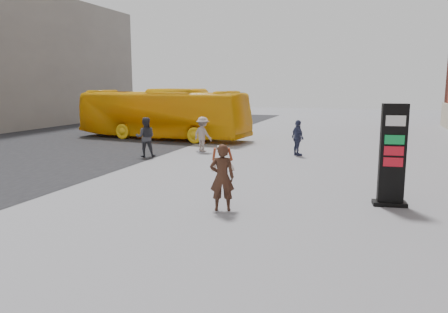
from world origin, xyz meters
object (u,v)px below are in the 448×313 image
(woman, at_px, (222,177))
(bus, at_px, (162,114))
(pedestrian_c, at_px, (298,138))
(info_pylon, at_px, (392,155))
(pedestrian_a, at_px, (146,137))
(pedestrian_b, at_px, (203,134))

(woman, relative_size, bus, 0.16)
(woman, distance_m, pedestrian_c, 9.42)
(info_pylon, xyz_separation_m, woman, (-4.15, -1.86, -0.48))
(bus, xyz_separation_m, pedestrian_a, (2.27, -6.25, -0.60))
(bus, bearing_deg, pedestrian_c, -107.34)
(pedestrian_c, bearing_deg, pedestrian_a, 73.64)
(pedestrian_a, relative_size, pedestrian_b, 1.06)
(bus, relative_size, pedestrian_c, 6.53)
(info_pylon, bearing_deg, woman, -162.96)
(info_pylon, bearing_deg, pedestrian_c, 108.98)
(pedestrian_a, bearing_deg, pedestrian_b, -152.75)
(info_pylon, height_order, pedestrian_b, info_pylon)
(bus, distance_m, pedestrian_b, 5.77)
(woman, height_order, bus, bus)
(pedestrian_b, bearing_deg, pedestrian_c, -153.32)
(info_pylon, height_order, woman, info_pylon)
(pedestrian_c, bearing_deg, info_pylon, 168.56)
(info_pylon, bearing_deg, pedestrian_b, 131.30)
(woman, relative_size, pedestrian_c, 1.07)
(pedestrian_c, bearing_deg, bus, 29.11)
(woman, distance_m, pedestrian_b, 10.07)
(pedestrian_b, bearing_deg, info_pylon, 162.35)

